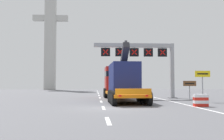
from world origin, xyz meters
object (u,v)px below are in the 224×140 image
(overhead_lane_gantry, at_px, (144,54))
(tourist_info_sign_brown, at_px, (190,85))
(crash_barrier_striped, at_px, (201,100))
(heavy_haul_truck_orange, at_px, (120,80))
(bridge_pylon_distant, at_px, (50,31))
(exit_sign_yellow, at_px, (203,78))

(overhead_lane_gantry, bearing_deg, tourist_info_sign_brown, -33.54)
(crash_barrier_striped, bearing_deg, overhead_lane_gantry, 100.81)
(heavy_haul_truck_orange, bearing_deg, bridge_pylon_distant, 108.82)
(overhead_lane_gantry, height_order, bridge_pylon_distant, bridge_pylon_distant)
(exit_sign_yellow, bearing_deg, bridge_pylon_distant, 115.58)
(tourist_info_sign_brown, distance_m, crash_barrier_striped, 8.44)
(overhead_lane_gantry, distance_m, exit_sign_yellow, 7.91)
(tourist_info_sign_brown, relative_size, bridge_pylon_distant, 0.06)
(tourist_info_sign_brown, xyz_separation_m, crash_barrier_striped, (-2.18, -8.09, -1.02))
(heavy_haul_truck_orange, xyz_separation_m, tourist_info_sign_brown, (7.28, -0.23, -0.52))
(crash_barrier_striped, bearing_deg, heavy_haul_truck_orange, 121.49)
(bridge_pylon_distant, bearing_deg, crash_barrier_striped, -68.89)
(overhead_lane_gantry, height_order, crash_barrier_striped, overhead_lane_gantry)
(overhead_lane_gantry, height_order, heavy_haul_truck_orange, overhead_lane_gantry)
(exit_sign_yellow, height_order, bridge_pylon_distant, bridge_pylon_distant)
(crash_barrier_striped, height_order, bridge_pylon_distant, bridge_pylon_distant)
(bridge_pylon_distant, bearing_deg, exit_sign_yellow, -64.42)
(overhead_lane_gantry, distance_m, tourist_info_sign_brown, 6.22)
(bridge_pylon_distant, bearing_deg, tourist_info_sign_brown, -62.87)
(overhead_lane_gantry, distance_m, bridge_pylon_distant, 44.03)
(overhead_lane_gantry, relative_size, heavy_haul_truck_orange, 0.67)
(bridge_pylon_distant, bearing_deg, heavy_haul_truck_orange, -71.18)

